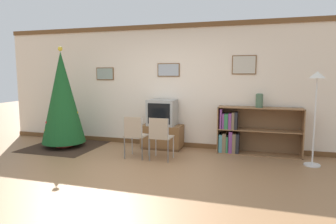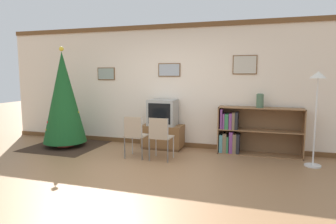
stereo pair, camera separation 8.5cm
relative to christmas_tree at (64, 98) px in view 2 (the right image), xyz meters
name	(u,v)px [view 2 (the right image)]	position (x,y,z in m)	size (l,w,h in m)	color
ground_plane	(128,178)	(2.24, -1.48, -1.10)	(24.00, 24.00, 0.00)	#936B47
wall_back	(171,86)	(2.24, 0.82, 0.25)	(8.35, 0.11, 2.70)	silver
area_rug	(66,146)	(0.00, 0.00, -1.10)	(1.52, 1.50, 0.01)	#332319
christmas_tree	(64,98)	(0.00, 0.00, 0.00)	(0.94, 0.94, 2.20)	maroon
tv_console	(163,137)	(2.15, 0.50, -0.84)	(0.87, 0.49, 0.52)	brown
television	(163,112)	(2.15, 0.50, -0.31)	(0.59, 0.48, 0.56)	#9E9E99
folding_chair_left	(135,134)	(1.89, -0.41, -0.63)	(0.40, 0.40, 0.82)	tan
folding_chair_right	(160,136)	(2.40, -0.41, -0.63)	(0.40, 0.40, 0.82)	tan
bookshelf	(244,132)	(3.87, 0.58, -0.66)	(1.64, 0.36, 0.96)	olive
vase	(260,100)	(4.15, 0.56, 0.00)	(0.14, 0.14, 0.28)	#47664C
standing_lamp	(317,94)	(5.09, 0.07, 0.18)	(0.28, 0.28, 1.67)	silver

